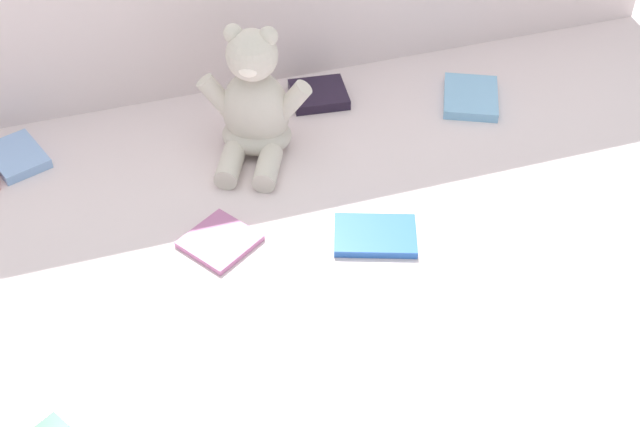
# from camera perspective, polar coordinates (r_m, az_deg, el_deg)

# --- Properties ---
(ground_plane) EXTENTS (3.20, 3.20, 0.00)m
(ground_plane) POSITION_cam_1_polar(r_m,az_deg,el_deg) (1.36, -0.97, -0.29)
(ground_plane) COLOR silver
(teddy_bear) EXTENTS (0.19, 0.20, 0.24)m
(teddy_bear) POSITION_cam_1_polar(r_m,az_deg,el_deg) (1.45, -4.40, 7.11)
(teddy_bear) COLOR beige
(teddy_bear) RESTS_ON ground_plane
(book_case_0) EXTENTS (0.15, 0.12, 0.01)m
(book_case_0) POSITION_cam_1_polar(r_m,az_deg,el_deg) (1.32, 3.72, -1.47)
(book_case_0) COLOR #2A5DB5
(book_case_0) RESTS_ON ground_plane
(book_case_1) EXTENTS (0.11, 0.13, 0.02)m
(book_case_1) POSITION_cam_1_polar(r_m,az_deg,el_deg) (1.55, -19.66, 3.62)
(book_case_1) COLOR #8AAFE4
(book_case_1) RESTS_ON ground_plane
(book_case_3) EXTENTS (0.14, 0.16, 0.02)m
(book_case_3) POSITION_cam_1_polar(r_m,az_deg,el_deg) (1.63, 10.07, 7.69)
(book_case_3) COLOR #7BB5E0
(book_case_3) RESTS_ON ground_plane
(book_case_4) EXTENTS (0.14, 0.14, 0.01)m
(book_case_4) POSITION_cam_1_polar(r_m,az_deg,el_deg) (1.32, -6.73, -1.85)
(book_case_4) COLOR #B46495
(book_case_4) RESTS_ON ground_plane
(book_case_6) EXTENTS (0.11, 0.11, 0.02)m
(book_case_6) POSITION_cam_1_polar(r_m,az_deg,el_deg) (1.61, -0.08, 7.98)
(book_case_6) COLOR black
(book_case_6) RESTS_ON ground_plane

